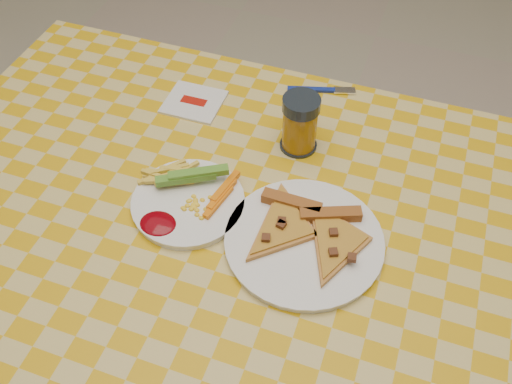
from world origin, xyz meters
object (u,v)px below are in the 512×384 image
plate_right (304,242)px  drink_glass (300,124)px  table (239,247)px  plate_left (188,203)px

plate_right → drink_glass: 0.24m
table → plate_left: (-0.10, 0.01, 0.08)m
drink_glass → plate_left: bearing=-124.0°
plate_right → drink_glass: size_ratio=2.24×
table → plate_right: 0.15m
table → plate_left: 0.13m
table → drink_glass: bearing=78.2°
plate_left → plate_right: size_ratio=0.75×
plate_left → plate_right: same height
table → plate_right: bearing=-2.8°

